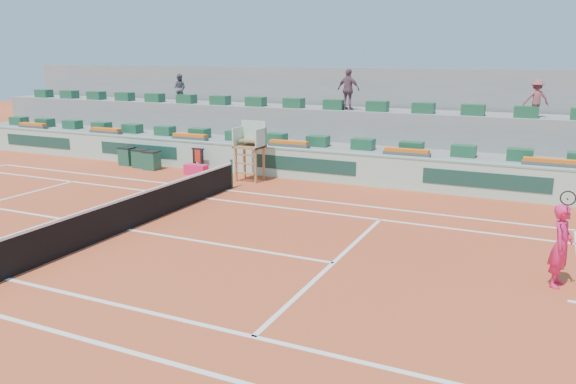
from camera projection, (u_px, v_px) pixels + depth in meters
name	position (u px, v px, depth m)	size (l,w,h in m)	color
ground	(128.00, 230.00, 16.41)	(90.00, 90.00, 0.00)	#AB4021
seating_tier_lower	(285.00, 153.00, 25.68)	(36.00, 4.00, 1.20)	gray
seating_tier_upper	(299.00, 134.00, 26.93)	(36.00, 2.40, 2.60)	gray
stadium_back_wall	(312.00, 112.00, 28.12)	(36.00, 0.40, 4.40)	gray
player_bag	(196.00, 170.00, 23.93)	(1.00, 0.44, 0.44)	#E71E5D
spectator_left	(179.00, 88.00, 28.72)	(0.70, 0.55, 1.45)	#4E505C
spectator_mid	(348.00, 89.00, 24.80)	(1.06, 0.44, 1.80)	#724C5D
spectator_right	(536.00, 99.00, 21.76)	(0.95, 0.55, 1.48)	#8C464C
court_lines	(128.00, 230.00, 16.41)	(23.89, 11.09, 0.01)	white
tennis_net	(127.00, 212.00, 16.28)	(0.10, 11.97, 1.10)	black
advertising_hoarding	(263.00, 161.00, 23.73)	(36.00, 0.34, 1.26)	#A3CDBA
umpire_chair	(251.00, 143.00, 22.64)	(1.10, 0.90, 2.40)	olive
seat_row_lower	(276.00, 138.00, 24.70)	(32.90, 0.60, 0.44)	#1A5033
seat_row_upper	(294.00, 103.00, 26.04)	(32.90, 0.60, 0.44)	#1A5033
flower_planters	(237.00, 140.00, 24.63)	(26.80, 0.36, 0.28)	#4B4B4B
drink_cooler_a	(152.00, 160.00, 24.98)	(0.68, 0.59, 0.84)	#194B37
drink_cooler_b	(140.00, 158.00, 25.44)	(0.66, 0.57, 0.84)	#194B37
drink_cooler_c	(127.00, 156.00, 26.01)	(0.67, 0.58, 0.84)	#194B37
towel_rack	(198.00, 158.00, 24.56)	(0.62, 0.10, 1.03)	black
tennis_player	(561.00, 246.00, 12.21)	(0.58, 0.94, 2.28)	#E71E5D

